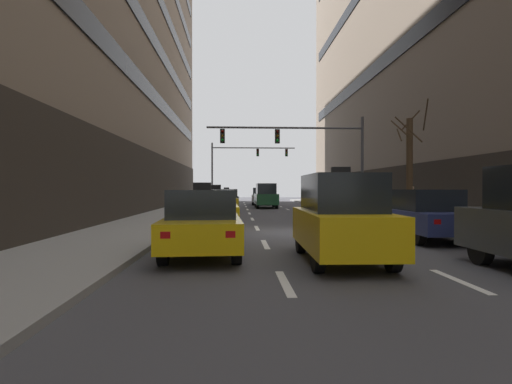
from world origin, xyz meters
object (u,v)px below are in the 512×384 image
street_tree_0 (409,166)px  pedestrian_0 (412,198)px  car_parked_1 (425,215)px  car_parked_3 (328,201)px  taxi_driving_3 (341,218)px  taxi_driving_4 (216,209)px  car_driving_0 (229,198)px  taxi_driving_5 (202,223)px  taxi_driving_2 (226,200)px  car_driving_6 (261,196)px  car_parked_2 (358,201)px  car_driving_1 (266,196)px  traffic_signal_1 (241,160)px  traffic_signal_0 (306,146)px

street_tree_0 → pedestrian_0: bearing=63.5°
car_parked_1 → car_parked_3: bearing=90.0°
taxi_driving_3 → taxi_driving_4: size_ratio=0.94×
car_driving_0 → taxi_driving_5: size_ratio=0.95×
pedestrian_0 → taxi_driving_2: bearing=137.7°
pedestrian_0 → car_driving_6: bearing=111.5°
taxi_driving_2 → car_parked_2: 13.64m
car_driving_1 → car_parked_3: 8.27m
taxi_driving_2 → traffic_signal_1: size_ratio=0.45×
traffic_signal_0 → car_parked_2: bearing=-63.4°
taxi_driving_3 → street_tree_0: 12.62m
car_parked_3 → pedestrian_0: (3.67, -4.84, 0.30)m
car_driving_1 → street_tree_0: bearing=-67.0°
car_parked_1 → pedestrian_0: size_ratio=2.64×
taxi_driving_4 → traffic_signal_1: size_ratio=0.48×
taxi_driving_5 → car_parked_2: bearing=55.3°
car_driving_1 → taxi_driving_4: bearing=-101.1°
traffic_signal_0 → traffic_signal_1: bearing=99.8°
taxi_driving_4 → car_driving_6: bearing=81.9°
car_parked_3 → pedestrian_0: size_ratio=2.64×
car_driving_0 → taxi_driving_5: (-0.16, -27.78, 0.03)m
car_driving_1 → car_driving_6: (0.01, 6.53, -0.19)m
car_driving_6 → car_driving_0: bearing=-135.4°
traffic_signal_1 → pedestrian_0: bearing=-68.3°
car_parked_3 → traffic_signal_1: size_ratio=0.47×
car_driving_6 → taxi_driving_4: bearing=-98.1°
car_driving_0 → street_tree_0: street_tree_0 is taller
taxi_driving_3 → car_parked_2: size_ratio=0.95×
car_driving_0 → taxi_driving_4: taxi_driving_4 is taller
car_driving_1 → taxi_driving_2: 4.15m
car_parked_1 → street_tree_0: 7.69m
taxi_driving_2 → car_parked_2: (7.01, -11.70, 0.28)m
car_driving_6 → car_parked_3: car_driving_6 is taller
taxi_driving_2 → taxi_driving_3: taxi_driving_3 is taller
car_driving_1 → taxi_driving_5: car_driving_1 is taller
taxi_driving_3 → car_driving_1: bearing=89.8°
taxi_driving_5 → car_parked_1: 7.61m
taxi_driving_5 → pedestrian_0: bearing=48.6°
taxi_driving_3 → traffic_signal_0: 15.64m
taxi_driving_5 → car_driving_6: (3.37, 30.95, 0.03)m
taxi_driving_2 → car_driving_6: 9.62m
car_parked_1 → car_driving_1: bearing=99.7°
car_parked_2 → pedestrian_0: car_parked_2 is taller
traffic_signal_0 → traffic_signal_1: size_ratio=1.01×
taxi_driving_3 → traffic_signal_1: (-1.92, 36.76, 3.87)m
taxi_driving_4 → car_driving_6: size_ratio=0.96×
taxi_driving_2 → taxi_driving_4: 14.82m
car_driving_6 → car_parked_2: 21.06m
traffic_signal_0 → traffic_signal_1: (-3.72, 21.57, 0.61)m
taxi_driving_5 → traffic_signal_1: bearing=87.8°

